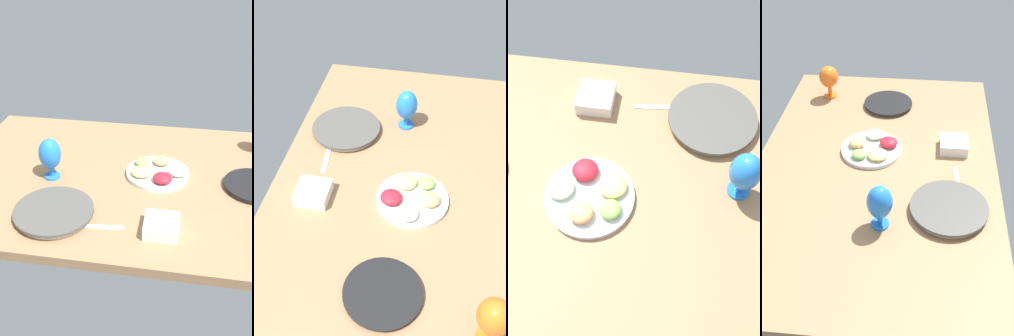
# 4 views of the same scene
# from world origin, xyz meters

# --- Properties ---
(ground_plane) EXTENTS (1.60, 1.04, 0.04)m
(ground_plane) POSITION_xyz_m (0.00, 0.00, -0.02)
(ground_plane) COLOR #99704C
(dinner_plate_left) EXTENTS (0.30, 0.30, 0.03)m
(dinner_plate_left) POSITION_xyz_m (-0.26, -0.31, 0.02)
(dinner_plate_left) COLOR silver
(dinner_plate_left) RESTS_ON ground_plane
(dinner_plate_right) EXTENTS (0.25, 0.25, 0.02)m
(dinner_plate_right) POSITION_xyz_m (0.49, -0.01, 0.01)
(dinner_plate_right) COLOR #4C4C51
(dinner_plate_right) RESTS_ON ground_plane
(fruit_platter) EXTENTS (0.27, 0.27, 0.05)m
(fruit_platter) POSITION_xyz_m (0.09, 0.03, 0.02)
(fruit_platter) COLOR silver
(fruit_platter) RESTS_ON ground_plane
(hurricane_glass_orange) EXTENTS (0.10, 0.10, 0.17)m
(hurricane_glass_orange) POSITION_xyz_m (0.56, 0.31, 0.11)
(hurricane_glass_orange) COLOR orange
(hurricane_glass_orange) RESTS_ON ground_plane
(hurricane_glass_blue) EXTENTS (0.09, 0.09, 0.18)m
(hurricane_glass_blue) POSITION_xyz_m (-0.35, -0.06, 0.11)
(hurricane_glass_blue) COLOR blue
(hurricane_glass_blue) RESTS_ON ground_plane
(square_bowl_white) EXTENTS (0.12, 0.12, 0.05)m
(square_bowl_white) POSITION_xyz_m (0.14, -0.34, 0.03)
(square_bowl_white) COLOR white
(square_bowl_white) RESTS_ON ground_plane
(fork_by_left_plate) EXTENTS (0.18, 0.03, 0.01)m
(fork_by_left_plate) POSITION_xyz_m (-0.08, -0.35, 0.00)
(fork_by_left_plate) COLOR silver
(fork_by_left_plate) RESTS_ON ground_plane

